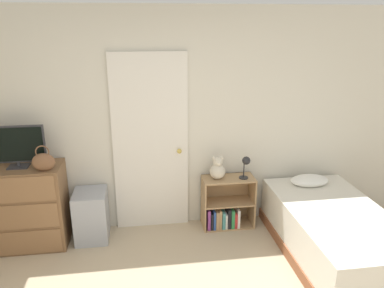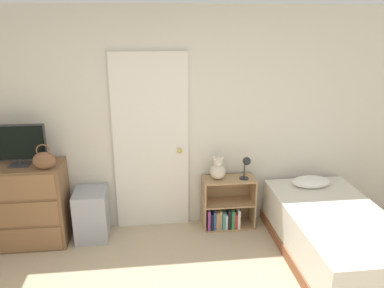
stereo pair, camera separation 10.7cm
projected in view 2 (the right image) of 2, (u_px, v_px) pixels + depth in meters
The scene contains 10 objects.
wall_back at pixel (158, 122), 4.27m from camera, with size 10.00×0.06×2.55m.
door_closed at pixel (151, 144), 4.29m from camera, with size 0.86×0.09×2.07m.
dresser at pixel (27, 205), 4.10m from camera, with size 0.83×0.47×0.92m.
tv at pixel (17, 144), 3.88m from camera, with size 0.59×0.16×0.45m.
handbag at pixel (44, 160), 3.82m from camera, with size 0.23×0.10×0.27m.
storage_bin at pixel (92, 214), 4.25m from camera, with size 0.36×0.41×0.57m.
bookshelf at pixel (225, 209), 4.49m from camera, with size 0.61×0.30×0.62m.
teddy_bear at pixel (218, 169), 4.33m from camera, with size 0.18×0.18×0.28m.
desk_lamp at pixel (246, 164), 4.30m from camera, with size 0.12×0.12×0.27m.
bed at pixel (334, 235), 3.87m from camera, with size 1.02×1.85×0.64m.
Camera 2 is at (-0.09, -1.91, 2.36)m, focal length 35.00 mm.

